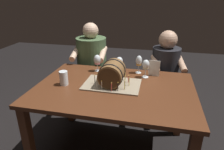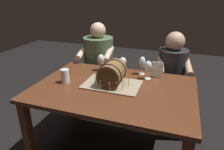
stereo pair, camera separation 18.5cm
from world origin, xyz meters
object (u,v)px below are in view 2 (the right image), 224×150
at_px(barrel_cake, 112,75).
at_px(menu_card, 157,70).
at_px(dining_table, 114,97).
at_px(wine_glass_white, 148,67).
at_px(wine_glass_rose, 101,60).
at_px(person_seated_right, 170,83).
at_px(wine_glass_amber, 142,63).
at_px(person_seated_left, 99,70).
at_px(wine_glass_red, 123,62).
at_px(beer_pint, 65,76).

distance_m(barrel_cake, menu_card, 0.48).
relative_size(dining_table, menu_card, 8.96).
bearing_deg(wine_glass_white, wine_glass_rose, 173.27).
relative_size(wine_glass_white, person_seated_right, 0.16).
distance_m(dining_table, wine_glass_white, 0.45).
relative_size(wine_glass_amber, person_seated_left, 0.16).
bearing_deg(wine_glass_amber, barrel_cake, -120.32).
xyz_separation_m(wine_glass_red, beer_pint, (-0.44, -0.44, -0.05)).
height_order(wine_glass_white, beer_pint, wine_glass_white).
xyz_separation_m(wine_glass_rose, wine_glass_amber, (0.44, 0.04, 0.01)).
distance_m(dining_table, barrel_cake, 0.21).
bearing_deg(person_seated_left, wine_glass_amber, -29.88).
distance_m(barrel_cake, wine_glass_rose, 0.39).
distance_m(dining_table, wine_glass_rose, 0.49).
xyz_separation_m(wine_glass_red, person_seated_right, (0.50, 0.37, -0.33)).
xyz_separation_m(menu_card, person_seated_right, (0.13, 0.41, -0.30)).
bearing_deg(wine_glass_rose, wine_glass_white, -6.73).
bearing_deg(wine_glass_white, barrel_cake, -138.81).
height_order(dining_table, wine_glass_white, wine_glass_white).
bearing_deg(person_seated_left, wine_glass_rose, -63.79).
distance_m(wine_glass_amber, person_seated_right, 0.58).
xyz_separation_m(barrel_cake, beer_pint, (-0.44, -0.09, -0.04)).
xyz_separation_m(wine_glass_white, menu_card, (0.08, 0.06, -0.05)).
height_order(dining_table, person_seated_left, person_seated_left).
bearing_deg(beer_pint, wine_glass_white, 25.32).
bearing_deg(wine_glass_red, menu_card, -5.19).
distance_m(wine_glass_red, wine_glass_white, 0.30).
bearing_deg(wine_glass_red, beer_pint, -134.75).
bearing_deg(wine_glass_amber, person_seated_right, 51.99).
relative_size(wine_glass_red, person_seated_right, 0.14).
xyz_separation_m(barrel_cake, person_seated_right, (0.50, 0.72, -0.33)).
relative_size(wine_glass_rose, person_seated_left, 0.15).
height_order(barrel_cake, wine_glass_amber, barrel_cake).
bearing_deg(beer_pint, menu_card, 26.78).
xyz_separation_m(wine_glass_red, menu_card, (0.37, -0.03, -0.03)).
bearing_deg(barrel_cake, beer_pint, -168.16).
relative_size(dining_table, person_seated_left, 1.20).
bearing_deg(wine_glass_rose, barrel_cake, -53.21).
bearing_deg(person_seated_left, barrel_cake, -58.94).
bearing_deg(wine_glass_white, dining_table, -131.51).
xyz_separation_m(wine_glass_red, wine_glass_amber, (0.21, 0.01, 0.02)).
height_order(wine_glass_rose, wine_glass_amber, wine_glass_amber).
height_order(wine_glass_rose, wine_glass_red, wine_glass_rose).
height_order(wine_glass_rose, wine_glass_white, wine_glass_white).
bearing_deg(person_seated_left, wine_glass_white, -33.26).
bearing_deg(dining_table, person_seated_left, 121.36).
xyz_separation_m(wine_glass_white, beer_pint, (-0.72, -0.34, -0.07)).
height_order(dining_table, wine_glass_amber, wine_glass_amber).
xyz_separation_m(wine_glass_amber, person_seated_left, (-0.64, 0.37, -0.30)).
bearing_deg(wine_glass_rose, wine_glass_amber, 5.55).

